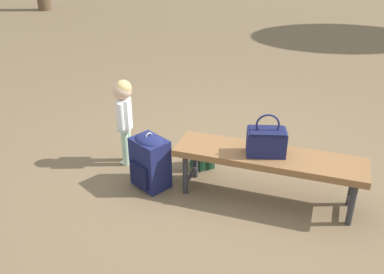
% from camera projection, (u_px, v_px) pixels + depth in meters
% --- Properties ---
extents(ground_plane, '(40.00, 40.00, 0.00)m').
position_uv_depth(ground_plane, '(226.00, 180.00, 4.12)').
color(ground_plane, brown).
rests_on(ground_plane, ground).
extents(park_bench, '(1.61, 0.44, 0.45)m').
position_uv_depth(park_bench, '(269.00, 160.00, 3.67)').
color(park_bench, brown).
rests_on(park_bench, ground).
extents(handbag, '(0.35, 0.25, 0.37)m').
position_uv_depth(handbag, '(266.00, 141.00, 3.59)').
color(handbag, '#191E4C').
rests_on(handbag, park_bench).
extents(child_standing, '(0.18, 0.24, 0.88)m').
position_uv_depth(child_standing, '(124.00, 109.00, 4.14)').
color(child_standing, '#B2D8B2').
rests_on(child_standing, ground).
extents(backpack_large, '(0.40, 0.37, 0.54)m').
position_uv_depth(backpack_large, '(150.00, 160.00, 3.92)').
color(backpack_large, '#191E4C').
rests_on(backpack_large, ground).
extents(backpack_small, '(0.26, 0.25, 0.35)m').
position_uv_depth(backpack_small, '(202.00, 152.00, 4.24)').
color(backpack_small, '#1E4C2D').
rests_on(backpack_small, ground).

